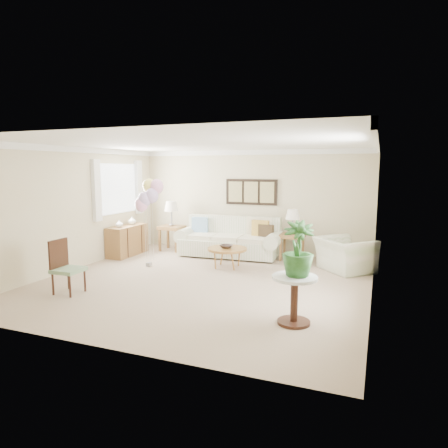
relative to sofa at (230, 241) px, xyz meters
name	(u,v)px	position (x,y,z in m)	size (l,w,h in m)	color
ground_plane	(204,282)	(0.33, -2.34, -0.38)	(6.00, 6.00, 0.00)	tan
room_shell	(200,196)	(0.22, -2.24, 1.25)	(6.04, 6.04, 2.60)	beige
wall_art_triptych	(251,192)	(0.33, 0.63, 1.17)	(1.35, 0.06, 0.65)	black
sofa	(230,241)	(0.00, 0.00, 0.00)	(2.65, 1.09, 0.96)	silver
end_table_left	(172,230)	(-1.67, 0.07, 0.17)	(0.60, 0.54, 0.65)	olive
end_table_right	(292,238)	(1.51, 0.13, 0.13)	(0.56, 0.51, 0.61)	olive
lamp_left	(171,207)	(-1.67, 0.07, 0.77)	(0.37, 0.37, 0.65)	gray
lamp_right	(293,215)	(1.51, 0.13, 0.68)	(0.33, 0.33, 0.59)	gray
coffee_table	(227,250)	(0.35, -1.12, 0.02)	(0.86, 0.86, 0.43)	olive
decor_bowl	(226,247)	(0.33, -1.13, 0.09)	(0.27, 0.27, 0.07)	black
armchair	(344,255)	(2.74, -0.48, -0.03)	(1.07, 0.94, 0.70)	silver
side_table	(294,288)	(2.34, -3.74, 0.14)	(0.63, 0.63, 0.68)	silver
potted_plant	(298,249)	(2.37, -3.72, 0.69)	(0.43, 0.43, 0.76)	#1D4816
accent_chair	(65,265)	(-1.63, -3.80, 0.11)	(0.47, 0.47, 0.94)	gray
credenza	(127,240)	(-2.43, -0.84, -0.01)	(0.46, 1.20, 0.74)	olive
vase_white	(119,224)	(-2.41, -1.16, 0.45)	(0.17, 0.17, 0.18)	silver
vase_sage	(132,220)	(-2.41, -0.63, 0.46)	(0.20, 0.20, 0.21)	silver
balloon_cluster	(149,195)	(-1.26, -1.64, 1.20)	(0.56, 0.49, 1.93)	gray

